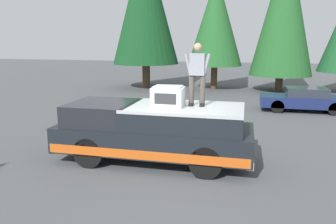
{
  "coord_description": "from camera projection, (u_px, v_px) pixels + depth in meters",
  "views": [
    {
      "loc": [
        -8.38,
        -1.78,
        3.41
      ],
      "look_at": [
        0.77,
        0.38,
        1.35
      ],
      "focal_mm": 35.11,
      "sensor_mm": 36.0,
      "label": 1
    }
  ],
  "objects": [
    {
      "name": "parked_car_navy",
      "position": [
        304.0,
        99.0,
        16.04
      ],
      "size": [
        1.64,
        4.1,
        1.16
      ],
      "color": "navy",
      "rests_on": "ground"
    },
    {
      "name": "conifer_center_right",
      "position": [
        145.0,
        2.0,
        22.79
      ],
      "size": [
        4.68,
        4.68,
        10.36
      ],
      "color": "#4C3826",
      "rests_on": "ground"
    },
    {
      "name": "person_on_truck_bed",
      "position": [
        197.0,
        73.0,
        8.83
      ],
      "size": [
        0.29,
        0.72,
        1.69
      ],
      "color": "#423D38",
      "rests_on": "pickup_truck"
    },
    {
      "name": "conifer_center_left",
      "position": [
        216.0,
        21.0,
        22.53
      ],
      "size": [
        3.78,
        3.78,
        7.81
      ],
      "color": "#4C3826",
      "rests_on": "ground"
    },
    {
      "name": "ground_plane",
      "position": [
        175.0,
        166.0,
        9.1
      ],
      "size": [
        90.0,
        90.0,
        0.0
      ],
      "primitive_type": "plane",
      "color": "#4C4F51"
    },
    {
      "name": "pickup_truck",
      "position": [
        154.0,
        132.0,
        9.32
      ],
      "size": [
        2.01,
        5.54,
        1.65
      ],
      "color": "black",
      "rests_on": "ground"
    },
    {
      "name": "compressor_unit",
      "position": [
        168.0,
        96.0,
        8.88
      ],
      "size": [
        0.65,
        0.84,
        0.56
      ],
      "color": "silver",
      "rests_on": "pickup_truck"
    },
    {
      "name": "conifer_left",
      "position": [
        284.0,
        8.0,
        21.37
      ],
      "size": [
        4.1,
        4.1,
        9.89
      ],
      "color": "#4C3826",
      "rests_on": "ground"
    }
  ]
}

